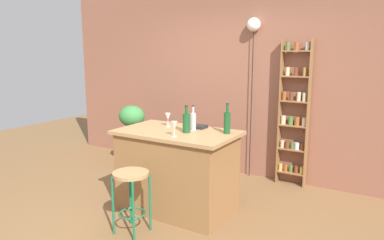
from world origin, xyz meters
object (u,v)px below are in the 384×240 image
at_px(bottle_olive_oil, 227,122).
at_px(cookbook, 197,126).
at_px(wine_glass_left, 168,117).
at_px(bar_stool, 131,187).
at_px(bottle_spirits_clear, 193,121).
at_px(spice_shelf, 294,115).
at_px(plant_stool, 133,158).
at_px(wine_glass_center, 174,126).
at_px(potted_plant, 132,123).
at_px(bottle_vinegar, 186,122).
at_px(pendant_globe_light, 254,28).

xyz_separation_m(bottle_olive_oil, cookbook, (-0.43, 0.09, -0.11)).
bearing_deg(cookbook, wine_glass_left, -158.89).
bearing_deg(bottle_olive_oil, bar_stool, -125.89).
height_order(bar_stool, bottle_spirits_clear, bottle_spirits_clear).
height_order(spice_shelf, cookbook, spice_shelf).
distance_m(plant_stool, wine_glass_center, 2.14).
distance_m(potted_plant, wine_glass_center, 1.97).
distance_m(potted_plant, cookbook, 1.69).
bearing_deg(bottle_vinegar, bottle_olive_oil, 24.79).
xyz_separation_m(spice_shelf, pendant_globe_light, (-0.63, 0.02, 1.18)).
bearing_deg(potted_plant, cookbook, -22.26).
xyz_separation_m(spice_shelf, cookbook, (-0.79, -1.25, -0.02)).
relative_size(bottle_spirits_clear, wine_glass_center, 1.77).
distance_m(spice_shelf, pendant_globe_light, 1.34).
xyz_separation_m(bottle_vinegar, bottle_spirits_clear, (0.01, 0.13, -0.01)).
distance_m(wine_glass_center, cookbook, 0.52).
distance_m(bar_stool, potted_plant, 2.11).
distance_m(bottle_vinegar, wine_glass_center, 0.23).
relative_size(potted_plant, cookbook, 3.18).
bearing_deg(plant_stool, spice_shelf, 14.79).
distance_m(wine_glass_left, cookbook, 0.37).
height_order(potted_plant, bottle_vinegar, bottle_vinegar).
bearing_deg(bottle_vinegar, cookbook, 94.46).
xyz_separation_m(wine_glass_center, cookbook, (-0.01, 0.51, -0.10)).
distance_m(spice_shelf, bottle_vinegar, 1.72).
height_order(bottle_olive_oil, pendant_globe_light, pendant_globe_light).
bearing_deg(plant_stool, bottle_olive_oil, -20.16).
xyz_separation_m(bottle_spirits_clear, wine_glass_left, (-0.37, 0.03, 0.01)).
distance_m(bottle_vinegar, wine_glass_left, 0.40).
height_order(bar_stool, bottle_olive_oil, bottle_olive_oil).
bearing_deg(spice_shelf, bar_stool, -114.14).
xyz_separation_m(bar_stool, potted_plant, (-1.35, 1.61, 0.25)).
bearing_deg(wine_glass_left, pendant_globe_light, 70.14).
relative_size(spice_shelf, bottle_spirits_clear, 6.94).
relative_size(potted_plant, wine_glass_left, 4.08).
distance_m(bar_stool, pendant_globe_light, 2.83).
relative_size(plant_stool, bottle_spirits_clear, 1.21).
height_order(potted_plant, cookbook, potted_plant).
distance_m(cookbook, pendant_globe_light, 1.76).
relative_size(bottle_vinegar, bottle_olive_oil, 0.91).
relative_size(wine_glass_left, wine_glass_center, 1.00).
height_order(bar_stool, cookbook, cookbook).
height_order(bottle_spirits_clear, wine_glass_left, bottle_spirits_clear).
distance_m(potted_plant, bottle_olive_oil, 2.14).
bearing_deg(cookbook, potted_plant, 159.75).
bearing_deg(bar_stool, wine_glass_center, 64.49).
bearing_deg(cookbook, bottle_olive_oil, -10.09).
height_order(spice_shelf, potted_plant, spice_shelf).
height_order(bottle_olive_oil, bottle_spirits_clear, bottle_olive_oil).
distance_m(bottle_olive_oil, pendant_globe_light, 1.77).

